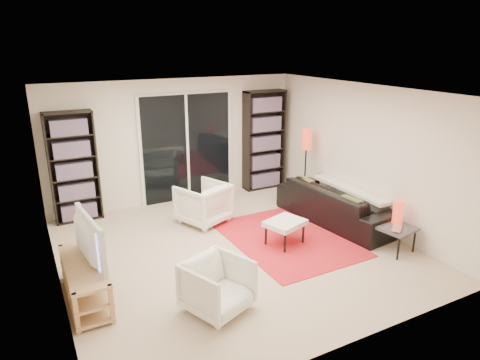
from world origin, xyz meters
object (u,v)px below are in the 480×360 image
bookshelf_left (74,167)px  side_table (396,229)px  armchair_front (217,286)px  sofa (336,204)px  armchair_back (203,203)px  tv_stand (85,280)px  bookshelf_right (264,140)px  ottoman (285,224)px  floor_lamp (306,146)px

bookshelf_left → side_table: size_ratio=3.34×
armchair_front → bookshelf_left: bearing=84.4°
bookshelf_left → sofa: (4.04, -2.20, -0.64)m
bookshelf_left → armchair_back: (1.94, -1.15, -0.62)m
bookshelf_left → sofa: bearing=-28.6°
armchair_front → side_table: size_ratio=1.21×
armchair_back → tv_stand: bearing=12.0°
bookshelf_left → armchair_front: (1.06, -3.63, -0.65)m
armchair_back → armchair_front: size_ratio=1.12×
sofa → side_table: sofa is taller
bookshelf_left → tv_stand: bearing=-96.3°
bookshelf_right → armchair_back: size_ratio=2.67×
ottoman → floor_lamp: (1.43, 1.47, 0.77)m
bookshelf_right → bookshelf_left: bearing=180.0°
bookshelf_left → armchair_front: size_ratio=2.77×
bookshelf_left → ottoman: 3.78m
side_table → tv_stand: bearing=169.2°
sofa → tv_stand: bearing=89.6°
floor_lamp → sofa: bearing=-96.2°
tv_stand → ottoman: 3.02m
bookshelf_left → side_table: bearing=-40.7°
bookshelf_right → armchair_front: 4.64m
armchair_front → side_table: 3.03m
sofa → floor_lamp: floor_lamp is taller
sofa → bookshelf_right: bearing=-1.8°
side_table → ottoman: bearing=144.5°
bookshelf_left → bookshelf_right: 3.85m
armchair_front → ottoman: size_ratio=1.01×
bookshelf_left → floor_lamp: bookshelf_left is taller
bookshelf_left → armchair_back: bearing=-30.7°
ottoman → tv_stand: bearing=-177.5°
floor_lamp → armchair_back: bearing=-178.0°
side_table → floor_lamp: floor_lamp is taller
bookshelf_right → tv_stand: 4.99m
ottoman → armchair_front: bearing=-146.9°
armchair_back → side_table: bearing=109.9°
bookshelf_right → sofa: bearing=-85.1°
bookshelf_right → floor_lamp: size_ratio=1.44×
tv_stand → armchair_back: armchair_back is taller
bookshelf_right → floor_lamp: 1.12m
armchair_back → floor_lamp: (2.22, 0.08, 0.76)m
bookshelf_left → tv_stand: 2.78m
side_table → floor_lamp: (0.08, 2.44, 0.76)m
armchair_back → bookshelf_right: bearing=-171.4°
sofa → side_table: 1.31m
sofa → armchair_front: sofa is taller
armchair_front → floor_lamp: floor_lamp is taller
sofa → armchair_front: size_ratio=3.22×
tv_stand → armchair_front: size_ratio=1.93×
side_table → floor_lamp: size_ratio=0.40×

